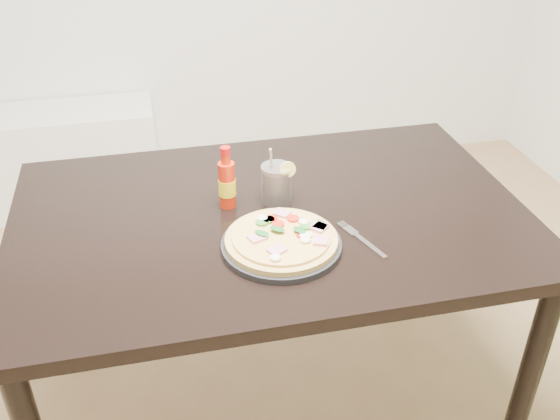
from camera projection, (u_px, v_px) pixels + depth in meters
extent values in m
cube|color=black|center=(270.00, 218.00, 1.72)|extent=(1.40, 0.90, 0.04)
cylinder|color=black|center=(528.00, 379.00, 1.72)|extent=(0.06, 0.06, 0.71)
cylinder|color=black|center=(64.00, 272.00, 2.12)|extent=(0.06, 0.06, 0.71)
cylinder|color=black|center=(415.00, 227.00, 2.36)|extent=(0.06, 0.06, 0.71)
cylinder|color=black|center=(281.00, 245.00, 1.56)|extent=(0.30, 0.30, 0.02)
cylinder|color=tan|center=(281.00, 240.00, 1.55)|extent=(0.28, 0.28, 0.01)
cylinder|color=#E0C061|center=(281.00, 237.00, 1.55)|extent=(0.25, 0.25, 0.01)
cube|color=pink|center=(277.00, 250.00, 1.49)|extent=(0.05, 0.05, 0.01)
cube|color=pink|center=(321.00, 241.00, 1.52)|extent=(0.05, 0.05, 0.01)
cube|color=pink|center=(282.00, 213.00, 1.63)|extent=(0.05, 0.05, 0.01)
cube|color=pink|center=(257.00, 238.00, 1.53)|extent=(0.05, 0.05, 0.01)
cube|color=pink|center=(320.00, 227.00, 1.57)|extent=(0.05, 0.05, 0.01)
cube|color=pink|center=(319.00, 226.00, 1.58)|extent=(0.05, 0.05, 0.01)
cylinder|color=red|center=(278.00, 224.00, 1.58)|extent=(0.03, 0.03, 0.01)
cylinder|color=red|center=(293.00, 219.00, 1.61)|extent=(0.03, 0.03, 0.01)
cylinder|color=red|center=(302.00, 235.00, 1.55)|extent=(0.03, 0.03, 0.01)
cylinder|color=red|center=(272.00, 219.00, 1.61)|extent=(0.03, 0.03, 0.01)
cylinder|color=#357C29|center=(268.00, 220.00, 1.60)|extent=(0.03, 0.03, 0.01)
cylinder|color=#357C29|center=(307.00, 226.00, 1.58)|extent=(0.03, 0.03, 0.01)
cylinder|color=#357C29|center=(318.00, 224.00, 1.59)|extent=(0.03, 0.03, 0.01)
cylinder|color=#357C29|center=(262.00, 222.00, 1.59)|extent=(0.03, 0.03, 0.01)
ellipsoid|color=white|center=(262.00, 218.00, 1.61)|extent=(0.03, 0.03, 0.01)
ellipsoid|color=white|center=(305.00, 240.00, 1.52)|extent=(0.03, 0.03, 0.01)
ellipsoid|color=white|center=(276.00, 258.00, 1.46)|extent=(0.03, 0.03, 0.01)
ellipsoid|color=white|center=(307.00, 235.00, 1.54)|extent=(0.03, 0.03, 0.01)
ellipsoid|color=white|center=(304.00, 222.00, 1.59)|extent=(0.03, 0.03, 0.01)
ellipsoid|color=white|center=(305.00, 236.00, 1.54)|extent=(0.03, 0.03, 0.01)
ellipsoid|color=#17601D|center=(300.00, 230.00, 1.55)|extent=(0.04, 0.05, 0.00)
ellipsoid|color=#17601D|center=(277.00, 229.00, 1.55)|extent=(0.04, 0.04, 0.00)
ellipsoid|color=#17601D|center=(262.00, 233.00, 1.54)|extent=(0.04, 0.04, 0.00)
cylinder|color=red|center=(227.00, 185.00, 1.70)|extent=(0.06, 0.06, 0.13)
cylinder|color=yellow|center=(227.00, 187.00, 1.71)|extent=(0.05, 0.05, 0.05)
cylinder|color=red|center=(226.00, 159.00, 1.66)|extent=(0.02, 0.02, 0.03)
cylinder|color=red|center=(225.00, 151.00, 1.65)|extent=(0.03, 0.03, 0.02)
cylinder|color=black|center=(276.00, 186.00, 1.73)|extent=(0.08, 0.08, 0.10)
cylinder|color=silver|center=(276.00, 184.00, 1.73)|extent=(0.09, 0.09, 0.11)
cylinder|color=#F2E059|center=(288.00, 169.00, 1.69)|extent=(0.04, 0.01, 0.04)
cylinder|color=#B2B2B7|center=(272.00, 173.00, 1.72)|extent=(0.03, 0.06, 0.17)
cube|color=silver|center=(370.00, 246.00, 1.57)|extent=(0.05, 0.12, 0.00)
cube|color=silver|center=(351.00, 231.00, 1.62)|extent=(0.04, 0.05, 0.00)
cube|color=silver|center=(340.00, 226.00, 1.64)|extent=(0.01, 0.03, 0.00)
cube|color=silver|center=(342.00, 225.00, 1.65)|extent=(0.01, 0.03, 0.00)
cube|color=silver|center=(344.00, 225.00, 1.65)|extent=(0.01, 0.03, 0.00)
cube|color=silver|center=(346.00, 224.00, 1.65)|extent=(0.01, 0.03, 0.00)
cube|color=white|center=(10.00, 164.00, 3.01)|extent=(1.40, 0.34, 0.50)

